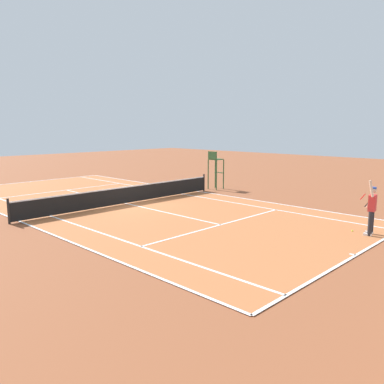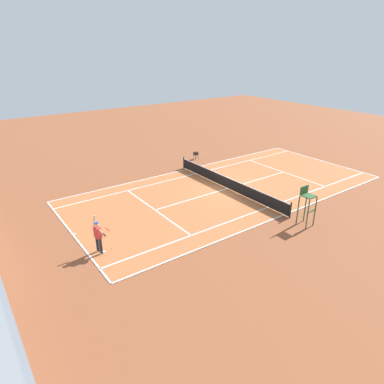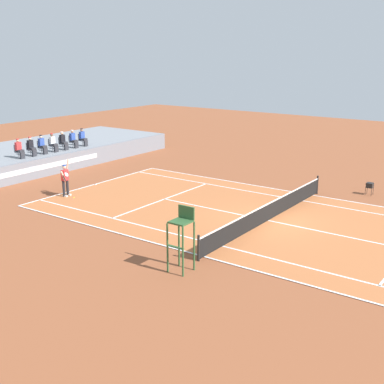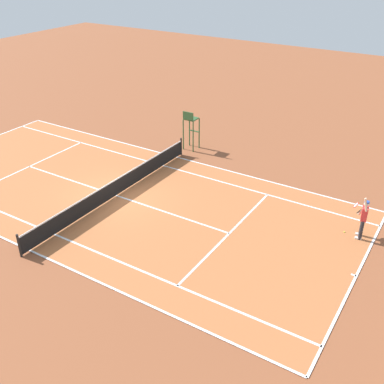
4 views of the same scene
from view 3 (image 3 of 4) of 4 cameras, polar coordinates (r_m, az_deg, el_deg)
The scene contains 16 objects.
ground_plane at distance 24.86m, azimuth 8.57°, elevation -3.23°, with size 80.00×80.00×0.00m, color brown.
court at distance 24.86m, azimuth 8.57°, elevation -3.21°, with size 11.08×23.88×0.03m.
net at distance 24.70m, azimuth 8.62°, elevation -2.08°, with size 11.98×0.10×1.07m.
barrier_wall at distance 34.72m, azimuth -15.72°, elevation 2.79°, with size 24.14×0.25×1.23m.
bleacher_platform at distance 37.71m, azimuth -19.37°, elevation 3.46°, with size 24.14×7.34×1.23m, color gray.
spectator_seated_0 at distance 34.61m, azimuth -18.75°, elevation 4.58°, with size 0.44×0.60×1.26m.
spectator_seated_1 at distance 35.15m, azimuth -17.53°, elevation 4.84°, with size 0.44×0.60×1.26m.
spectator_seated_2 at distance 35.68m, azimuth -16.40°, elevation 5.08°, with size 0.44×0.60×1.26m.
spectator_seated_3 at distance 36.24m, azimuth -15.26°, elevation 5.32°, with size 0.44×0.60×1.26m.
spectator_seated_4 at distance 36.80m, azimuth -14.19°, elevation 5.54°, with size 0.44×0.60×1.26m.
spectator_seated_5 at distance 37.39m, azimuth -13.12°, elevation 5.76°, with size 0.44×0.60×1.26m.
spectator_seated_6 at distance 37.99m, azimuth -12.11°, elevation 5.96°, with size 0.44×0.60×1.26m.
tennis_player at distance 29.34m, azimuth -13.98°, elevation 1.40°, with size 0.75×0.73×2.08m.
tennis_ball at distance 29.09m, azimuth -13.06°, elevation -0.62°, with size 0.07×0.07×0.07m, color #D1E533.
umpire_chair at distance 18.69m, azimuth -1.14°, elevation -4.37°, with size 0.77×0.77×2.44m.
ball_hopper at distance 30.60m, azimuth 19.25°, elevation 0.74°, with size 0.36×0.36×0.70m.
Camera 3 is at (-21.10, -10.51, 7.91)m, focal length 47.73 mm.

